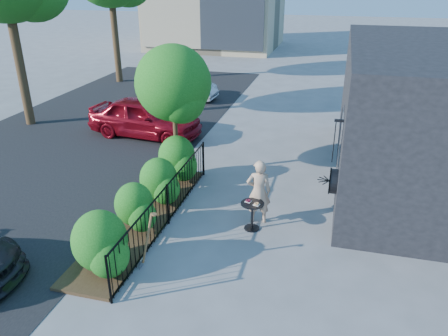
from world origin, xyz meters
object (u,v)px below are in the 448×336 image
(shovel, at_px, (146,244))
(car_red, at_px, (145,117))
(woman, at_px, (259,192))
(patio_tree, at_px, (175,88))
(cafe_table, at_px, (252,211))
(car_silver, at_px, (179,87))

(shovel, bearing_deg, car_red, 114.20)
(woman, xyz_separation_m, shovel, (-1.90, -2.52, -0.21))
(woman, bearing_deg, patio_tree, -48.88)
(woman, xyz_separation_m, car_red, (-5.36, 5.16, -0.10))
(car_red, bearing_deg, cafe_table, -130.33)
(shovel, xyz_separation_m, car_red, (-3.46, 7.69, 0.11))
(patio_tree, bearing_deg, car_red, 128.62)
(patio_tree, distance_m, car_silver, 9.31)
(car_red, height_order, car_silver, car_red)
(woman, height_order, shovel, woman)
(cafe_table, height_order, shovel, shovel)
(cafe_table, height_order, car_silver, car_silver)
(woman, distance_m, car_silver, 12.15)
(car_silver, bearing_deg, shovel, -159.38)
(cafe_table, relative_size, car_silver, 0.20)
(shovel, distance_m, car_silver, 13.72)
(patio_tree, bearing_deg, car_silver, 110.01)
(woman, height_order, car_red, woman)
(cafe_table, relative_size, woman, 0.46)
(cafe_table, bearing_deg, car_red, 133.56)
(patio_tree, height_order, car_silver, patio_tree)
(shovel, bearing_deg, cafe_table, 49.36)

